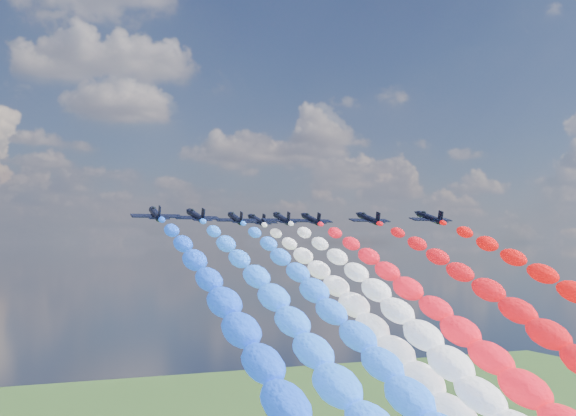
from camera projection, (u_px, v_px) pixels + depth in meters
name	position (u px, v px, depth m)	size (l,w,h in m)	color
jet_0	(156.00, 214.00, 138.15)	(9.19, 12.32, 2.72)	black
trail_0	(251.00, 367.00, 88.37)	(6.19, 101.94, 44.34)	blue
jet_1	(196.00, 216.00, 147.83)	(9.19, 12.32, 2.72)	black
trail_1	(302.00, 355.00, 98.05)	(6.19, 101.94, 44.34)	#226CFF
jet_2	(236.00, 218.00, 163.32)	(9.19, 12.32, 2.72)	black
trail_2	(345.00, 340.00, 113.54)	(6.19, 101.94, 44.34)	#2269FD
jet_3	(282.00, 218.00, 164.46)	(9.19, 12.32, 2.72)	black
trail_3	(410.00, 339.00, 114.68)	(6.19, 101.94, 44.34)	white
jet_4	(257.00, 220.00, 175.98)	(9.19, 12.32, 2.72)	black
trail_4	(364.00, 330.00, 126.20)	(6.19, 101.94, 44.34)	white
jet_5	(311.00, 219.00, 169.07)	(9.19, 12.32, 2.72)	black
trail_5	(447.00, 335.00, 119.29)	(6.19, 101.94, 44.34)	red
jet_6	(368.00, 219.00, 165.17)	(9.19, 12.32, 2.72)	black
trail_6	(533.00, 338.00, 115.39)	(6.19, 101.94, 44.34)	red
jet_7	(429.00, 218.00, 158.64)	(9.19, 12.32, 2.72)	black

